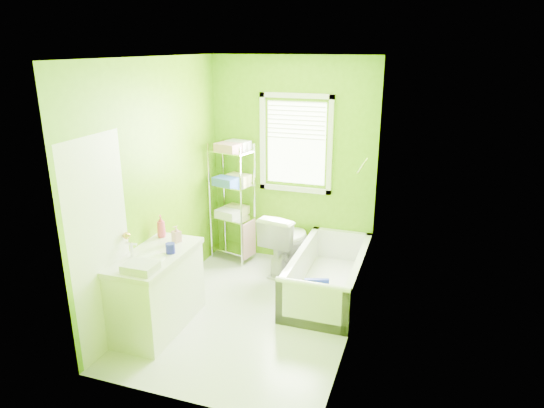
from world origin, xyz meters
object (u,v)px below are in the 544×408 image
(bathtub, at_px, (328,282))
(vanity, at_px, (157,288))
(toilet, at_px, (286,242))
(wire_shelf_unit, at_px, (233,189))

(bathtub, height_order, vanity, vanity)
(vanity, bearing_deg, bathtub, 38.55)
(toilet, bearing_deg, vanity, 72.37)
(toilet, height_order, vanity, vanity)
(bathtub, distance_m, toilet, 0.81)
(bathtub, bearing_deg, toilet, 143.94)
(wire_shelf_unit, bearing_deg, toilet, -10.42)
(bathtub, bearing_deg, wire_shelf_unit, 156.70)
(wire_shelf_unit, bearing_deg, bathtub, -23.30)
(vanity, bearing_deg, wire_shelf_unit, 87.18)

